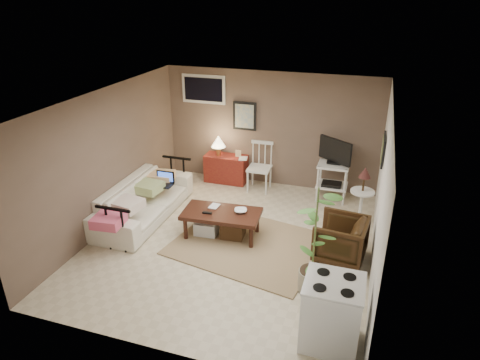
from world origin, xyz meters
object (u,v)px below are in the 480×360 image
(red_console, at_px, (225,166))
(potted_plant, at_px, (315,238))
(armchair, at_px, (341,237))
(tv_stand, at_px, (333,168))
(sofa, at_px, (144,194))
(side_table, at_px, (363,190))
(stove, at_px, (332,313))
(spindle_chair, at_px, (260,168))
(coffee_table, at_px, (221,222))

(red_console, distance_m, potted_plant, 3.97)
(armchair, bearing_deg, potted_plant, -11.23)
(tv_stand, height_order, potted_plant, potted_plant)
(sofa, distance_m, tv_stand, 3.66)
(tv_stand, height_order, side_table, tv_stand)
(sofa, relative_size, tv_stand, 1.84)
(potted_plant, xyz_separation_m, stove, (0.36, -0.89, -0.43))
(spindle_chair, height_order, armchair, spindle_chair)
(spindle_chair, xyz_separation_m, side_table, (2.10, -0.88, 0.21))
(sofa, height_order, spindle_chair, spindle_chair)
(stove, bearing_deg, side_table, 86.89)
(spindle_chair, relative_size, stove, 1.15)
(spindle_chair, height_order, stove, spindle_chair)
(armchair, distance_m, stove, 1.80)
(red_console, height_order, armchair, red_console)
(spindle_chair, height_order, potted_plant, potted_plant)
(stove, bearing_deg, red_console, 124.32)
(red_console, bearing_deg, potted_plant, -52.76)
(red_console, bearing_deg, side_table, -19.66)
(coffee_table, xyz_separation_m, side_table, (2.21, 1.12, 0.41))
(sofa, relative_size, red_console, 2.23)
(coffee_table, height_order, tv_stand, tv_stand)
(tv_stand, relative_size, stove, 1.44)
(spindle_chair, bearing_deg, side_table, -22.71)
(coffee_table, distance_m, side_table, 2.52)
(tv_stand, bearing_deg, spindle_chair, 179.62)
(sofa, distance_m, red_console, 2.14)
(armchair, relative_size, potted_plant, 0.47)
(stove, bearing_deg, armchair, 92.22)
(coffee_table, relative_size, red_console, 1.29)
(sofa, distance_m, side_table, 3.91)
(potted_plant, bearing_deg, red_console, 127.24)
(coffee_table, xyz_separation_m, sofa, (-1.58, 0.21, 0.18))
(sofa, xyz_separation_m, red_console, (0.88, 1.95, -0.09))
(coffee_table, height_order, armchair, armchair)
(tv_stand, bearing_deg, coffee_table, -128.98)
(armchair, xyz_separation_m, potted_plant, (-0.29, -0.91, 0.48))
(tv_stand, bearing_deg, stove, -83.46)
(coffee_table, xyz_separation_m, stove, (2.05, -1.86, 0.16))
(tv_stand, xyz_separation_m, side_table, (0.60, -0.87, 0.02))
(red_console, xyz_separation_m, potted_plant, (2.38, -3.13, 0.50))
(side_table, distance_m, potted_plant, 2.17)
(spindle_chair, bearing_deg, armchair, -47.85)
(tv_stand, height_order, stove, tv_stand)
(sofa, height_order, armchair, sofa)
(spindle_chair, distance_m, stove, 4.31)
(stove, bearing_deg, potted_plant, 112.27)
(red_console, xyz_separation_m, side_table, (2.91, -1.04, 0.33))
(coffee_table, distance_m, spindle_chair, 2.01)
(tv_stand, xyz_separation_m, armchair, (0.37, -2.05, -0.29))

